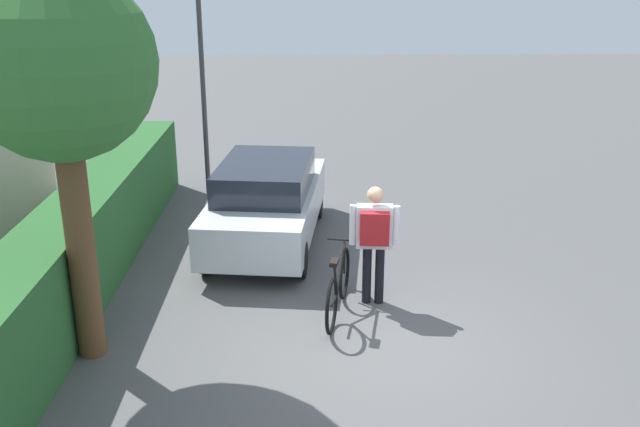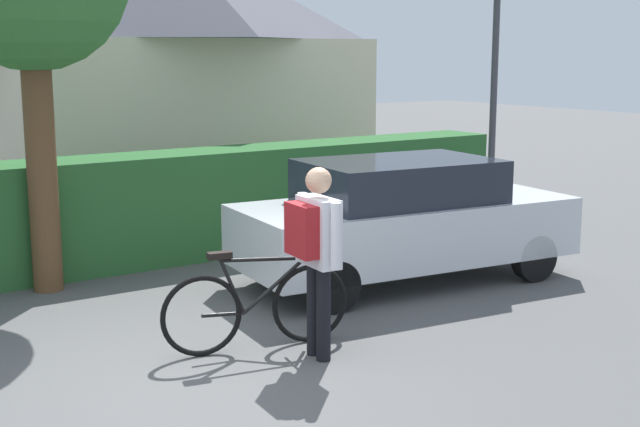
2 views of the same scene
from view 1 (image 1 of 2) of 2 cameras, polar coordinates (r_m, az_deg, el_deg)
The scene contains 7 objects.
ground_plane at distance 9.24m, azimuth 5.04°, elevation -10.70°, with size 60.00×60.00×0.00m, color #505050.
hedge_row at distance 9.48m, azimuth -21.65°, elevation -6.46°, with size 14.17×0.90×1.42m, color #285B2A.
parked_car_near at distance 12.21m, azimuth -4.29°, elevation 1.01°, with size 4.20×2.06×1.48m.
bicycle at distance 9.85m, azimuth 1.47°, elevation -5.89°, with size 1.79×0.56×0.96m.
person_rider at distance 9.91m, azimuth 4.38°, elevation -1.66°, with size 0.37×0.69×1.74m.
street_lamp at distance 14.66m, azimuth -9.49°, elevation 12.17°, with size 0.28×0.28×4.38m.
tree_kerbside at distance 8.42m, azimuth -20.19°, elevation 10.73°, with size 2.16×2.16×4.67m.
Camera 1 is at (-7.93, 0.91, 4.65)m, focal length 39.92 mm.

